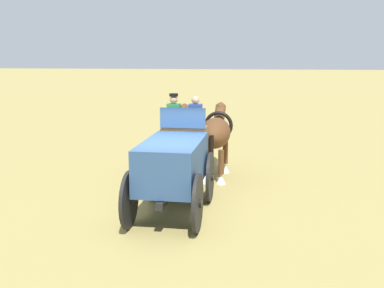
% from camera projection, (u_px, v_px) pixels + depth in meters
% --- Properties ---
extents(ground_plane, '(220.00, 220.00, 0.00)m').
position_uv_depth(ground_plane, '(173.00, 213.00, 11.90)').
color(ground_plane, '#9E8C4C').
extents(show_wagon, '(5.87, 1.83, 2.87)m').
position_uv_depth(show_wagon, '(174.00, 163.00, 11.81)').
color(show_wagon, '#2D4C7A').
rests_on(show_wagon, ground).
extents(draft_horse_near, '(3.23, 1.06, 2.21)m').
position_uv_depth(draft_horse_near, '(176.00, 135.00, 15.39)').
color(draft_horse_near, brown).
rests_on(draft_horse_near, ground).
extents(draft_horse_off, '(3.09, 1.02, 2.29)m').
position_uv_depth(draft_horse_off, '(216.00, 134.00, 15.18)').
color(draft_horse_off, brown).
rests_on(draft_horse_off, ground).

